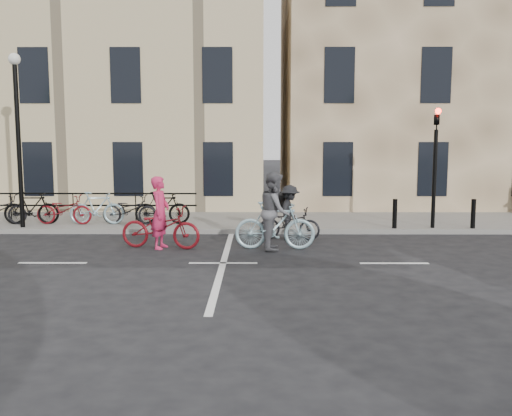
{
  "coord_description": "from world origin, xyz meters",
  "views": [
    {
      "loc": [
        0.83,
        -13.05,
        2.94
      ],
      "look_at": [
        0.76,
        1.63,
        1.1
      ],
      "focal_mm": 40.0,
      "sensor_mm": 36.0,
      "label": 1
    }
  ],
  "objects_px": {
    "traffic_light": "(435,153)",
    "cyclist_pink": "(161,224)",
    "cyclist_grey": "(275,218)",
    "cyclist_dark": "(290,218)",
    "lamp_post": "(17,118)"
  },
  "relations": [
    {
      "from": "lamp_post",
      "to": "cyclist_dark",
      "type": "bearing_deg",
      "value": -8.73
    },
    {
      "from": "lamp_post",
      "to": "cyclist_dark",
      "type": "xyz_separation_m",
      "value": [
        8.22,
        -1.26,
        -2.87
      ]
    },
    {
      "from": "lamp_post",
      "to": "cyclist_grey",
      "type": "bearing_deg",
      "value": -19.37
    },
    {
      "from": "traffic_light",
      "to": "lamp_post",
      "type": "distance_m",
      "value": 12.74
    },
    {
      "from": "cyclist_pink",
      "to": "cyclist_grey",
      "type": "relative_size",
      "value": 1.06
    },
    {
      "from": "cyclist_grey",
      "to": "cyclist_dark",
      "type": "bearing_deg",
      "value": -14.91
    },
    {
      "from": "traffic_light",
      "to": "cyclist_pink",
      "type": "height_order",
      "value": "traffic_light"
    },
    {
      "from": "cyclist_dark",
      "to": "cyclist_grey",
      "type": "bearing_deg",
      "value": 176.9
    },
    {
      "from": "traffic_light",
      "to": "cyclist_dark",
      "type": "height_order",
      "value": "traffic_light"
    },
    {
      "from": "traffic_light",
      "to": "cyclist_pink",
      "type": "relative_size",
      "value": 1.74
    },
    {
      "from": "lamp_post",
      "to": "cyclist_grey",
      "type": "relative_size",
      "value": 2.49
    },
    {
      "from": "cyclist_dark",
      "to": "traffic_light",
      "type": "bearing_deg",
      "value": -60.64
    },
    {
      "from": "cyclist_grey",
      "to": "cyclist_dark",
      "type": "relative_size",
      "value": 1.14
    },
    {
      "from": "cyclist_grey",
      "to": "cyclist_dark",
      "type": "distance_m",
      "value": 1.55
    },
    {
      "from": "traffic_light",
      "to": "lamp_post",
      "type": "bearing_deg",
      "value": 179.73
    }
  ]
}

